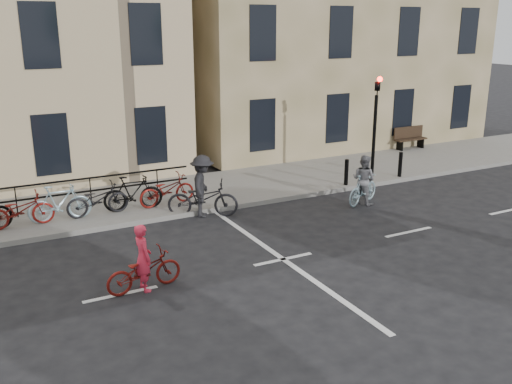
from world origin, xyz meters
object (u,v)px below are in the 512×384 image
bench (410,137)px  cyclist_grey (363,184)px  traffic_light (376,116)px  cyclist_dark (203,193)px  cyclist_pink (144,267)px

bench → cyclist_grey: 8.26m
traffic_light → bench: (4.80, 3.39, -1.78)m
bench → cyclist_dark: 12.10m
bench → cyclist_grey: bearing=-142.1°
cyclist_pink → traffic_light: bearing=-71.2°
traffic_light → cyclist_grey: 3.01m
cyclist_grey → cyclist_pink: bearing=86.2°
bench → traffic_light: bearing=-144.8°
traffic_light → bench: traffic_light is taller
cyclist_pink → cyclist_dark: bearing=-42.9°
cyclist_dark → cyclist_grey: bearing=-76.1°
cyclist_grey → cyclist_dark: size_ratio=0.77×
traffic_light → cyclist_grey: bearing=-135.7°
bench → cyclist_pink: (-14.47, -7.74, -0.16)m
traffic_light → cyclist_pink: traffic_light is taller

